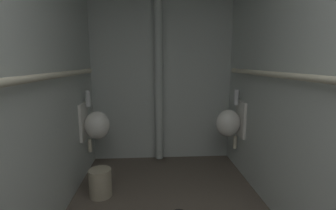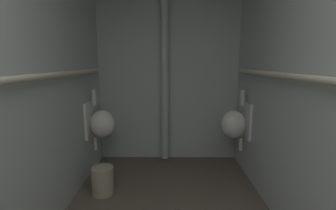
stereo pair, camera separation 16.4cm
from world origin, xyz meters
name	(u,v)px [view 1 (the left image)]	position (x,y,z in m)	size (l,w,h in m)	color
wall_left	(25,80)	(-1.00, 1.70, 1.26)	(0.06, 3.52, 2.52)	#B4BCB6
wall_right	(308,79)	(1.00, 1.70, 1.26)	(0.06, 3.52, 2.52)	#B4BCB6
wall_back	(162,71)	(0.00, 3.43, 1.26)	(2.06, 0.06, 2.52)	#B4BCB6
urinal_left_mid	(95,124)	(-0.82, 2.87, 0.65)	(0.32, 0.30, 0.76)	silver
urinal_right_mid	(230,122)	(0.82, 2.88, 0.65)	(0.32, 0.30, 0.76)	silver
supply_pipe_left	(40,77)	(-0.91, 1.73, 1.28)	(0.06, 2.75, 0.06)	beige
supply_pipe_right	(295,77)	(0.91, 1.72, 1.28)	(0.06, 2.78, 0.06)	beige
standpipe_back_wall	(159,71)	(-0.05, 3.32, 1.26)	(0.11, 0.11, 2.47)	#B4BCB6
waste_bin	(100,183)	(-0.68, 2.38, 0.15)	(0.23, 0.23, 0.29)	#9E937A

